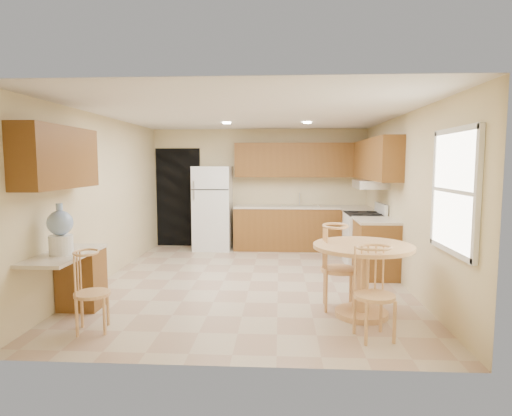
# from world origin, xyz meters

# --- Properties ---
(floor) EXTENTS (5.50, 5.50, 0.00)m
(floor) POSITION_xyz_m (0.00, 0.00, 0.00)
(floor) COLOR tan
(floor) RESTS_ON ground
(ceiling) EXTENTS (4.50, 5.50, 0.02)m
(ceiling) POSITION_xyz_m (0.00, 0.00, 2.50)
(ceiling) COLOR white
(ceiling) RESTS_ON wall_back
(wall_back) EXTENTS (4.50, 0.02, 2.50)m
(wall_back) POSITION_xyz_m (0.00, 2.75, 1.25)
(wall_back) COLOR beige
(wall_back) RESTS_ON floor
(wall_front) EXTENTS (4.50, 0.02, 2.50)m
(wall_front) POSITION_xyz_m (0.00, -2.75, 1.25)
(wall_front) COLOR beige
(wall_front) RESTS_ON floor
(wall_left) EXTENTS (0.02, 5.50, 2.50)m
(wall_left) POSITION_xyz_m (-2.25, 0.00, 1.25)
(wall_left) COLOR beige
(wall_left) RESTS_ON floor
(wall_right) EXTENTS (0.02, 5.50, 2.50)m
(wall_right) POSITION_xyz_m (2.25, 0.00, 1.25)
(wall_right) COLOR beige
(wall_right) RESTS_ON floor
(doorway) EXTENTS (0.90, 0.02, 2.10)m
(doorway) POSITION_xyz_m (-1.75, 2.73, 1.05)
(doorway) COLOR black
(doorway) RESTS_ON floor
(base_cab_back) EXTENTS (2.75, 0.60, 0.87)m
(base_cab_back) POSITION_xyz_m (0.88, 2.45, 0.43)
(base_cab_back) COLOR brown
(base_cab_back) RESTS_ON floor
(counter_back) EXTENTS (2.75, 0.63, 0.04)m
(counter_back) POSITION_xyz_m (0.88, 2.45, 0.89)
(counter_back) COLOR beige
(counter_back) RESTS_ON base_cab_back
(base_cab_right_a) EXTENTS (0.60, 0.59, 0.87)m
(base_cab_right_a) POSITION_xyz_m (1.95, 1.85, 0.43)
(base_cab_right_a) COLOR brown
(base_cab_right_a) RESTS_ON floor
(counter_right_a) EXTENTS (0.63, 0.59, 0.04)m
(counter_right_a) POSITION_xyz_m (1.95, 1.85, 0.89)
(counter_right_a) COLOR beige
(counter_right_a) RESTS_ON base_cab_right_a
(base_cab_right_b) EXTENTS (0.60, 0.80, 0.87)m
(base_cab_right_b) POSITION_xyz_m (1.95, 0.40, 0.43)
(base_cab_right_b) COLOR brown
(base_cab_right_b) RESTS_ON floor
(counter_right_b) EXTENTS (0.63, 0.80, 0.04)m
(counter_right_b) POSITION_xyz_m (1.95, 0.40, 0.89)
(counter_right_b) COLOR beige
(counter_right_b) RESTS_ON base_cab_right_b
(upper_cab_back) EXTENTS (2.75, 0.33, 0.70)m
(upper_cab_back) POSITION_xyz_m (0.88, 2.58, 1.85)
(upper_cab_back) COLOR brown
(upper_cab_back) RESTS_ON wall_back
(upper_cab_right) EXTENTS (0.33, 2.42, 0.70)m
(upper_cab_right) POSITION_xyz_m (2.08, 1.21, 1.85)
(upper_cab_right) COLOR brown
(upper_cab_right) RESTS_ON wall_right
(upper_cab_left) EXTENTS (0.33, 1.40, 0.70)m
(upper_cab_left) POSITION_xyz_m (-2.08, -1.60, 1.85)
(upper_cab_left) COLOR brown
(upper_cab_left) RESTS_ON wall_left
(sink) EXTENTS (0.78, 0.44, 0.01)m
(sink) POSITION_xyz_m (0.85, 2.45, 0.91)
(sink) COLOR silver
(sink) RESTS_ON counter_back
(range_hood) EXTENTS (0.50, 0.76, 0.14)m
(range_hood) POSITION_xyz_m (2.00, 1.18, 1.42)
(range_hood) COLOR silver
(range_hood) RESTS_ON upper_cab_right
(desk_pedestal) EXTENTS (0.48, 0.42, 0.72)m
(desk_pedestal) POSITION_xyz_m (-2.00, -1.32, 0.36)
(desk_pedestal) COLOR brown
(desk_pedestal) RESTS_ON floor
(desk_top) EXTENTS (0.50, 1.20, 0.04)m
(desk_top) POSITION_xyz_m (-2.00, -1.70, 0.75)
(desk_top) COLOR beige
(desk_top) RESTS_ON desk_pedestal
(window) EXTENTS (0.06, 1.12, 1.30)m
(window) POSITION_xyz_m (2.23, -1.85, 1.50)
(window) COLOR white
(window) RESTS_ON wall_right
(can_light_a) EXTENTS (0.14, 0.14, 0.02)m
(can_light_a) POSITION_xyz_m (-0.50, 1.20, 2.48)
(can_light_a) COLOR white
(can_light_a) RESTS_ON ceiling
(can_light_b) EXTENTS (0.14, 0.14, 0.02)m
(can_light_b) POSITION_xyz_m (0.90, 1.20, 2.48)
(can_light_b) COLOR white
(can_light_b) RESTS_ON ceiling
(refrigerator) EXTENTS (0.76, 0.74, 1.72)m
(refrigerator) POSITION_xyz_m (-0.95, 2.40, 0.86)
(refrigerator) COLOR white
(refrigerator) RESTS_ON floor
(stove) EXTENTS (0.65, 0.76, 1.09)m
(stove) POSITION_xyz_m (1.92, 1.18, 0.47)
(stove) COLOR white
(stove) RESTS_ON floor
(dining_table) EXTENTS (1.15, 1.15, 0.85)m
(dining_table) POSITION_xyz_m (1.40, -1.41, 0.56)
(dining_table) COLOR #E4AD72
(dining_table) RESTS_ON floor
(chair_table_a) EXTENTS (0.46, 0.59, 1.03)m
(chair_table_a) POSITION_xyz_m (1.16, -1.26, 0.63)
(chair_table_a) COLOR #E4AD72
(chair_table_a) RESTS_ON floor
(chair_table_b) EXTENTS (0.41, 0.43, 0.94)m
(chair_table_b) POSITION_xyz_m (1.40, -2.15, 0.57)
(chair_table_b) COLOR #E4AD72
(chair_table_b) RESTS_ON floor
(chair_desk) EXTENTS (0.38, 0.49, 0.86)m
(chair_desk) POSITION_xyz_m (-1.55, -2.11, 0.52)
(chair_desk) COLOR #E4AD72
(chair_desk) RESTS_ON floor
(water_crock) EXTENTS (0.28, 0.28, 0.58)m
(water_crock) POSITION_xyz_m (-2.00, -1.77, 1.03)
(water_crock) COLOR white
(water_crock) RESTS_ON desk_top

